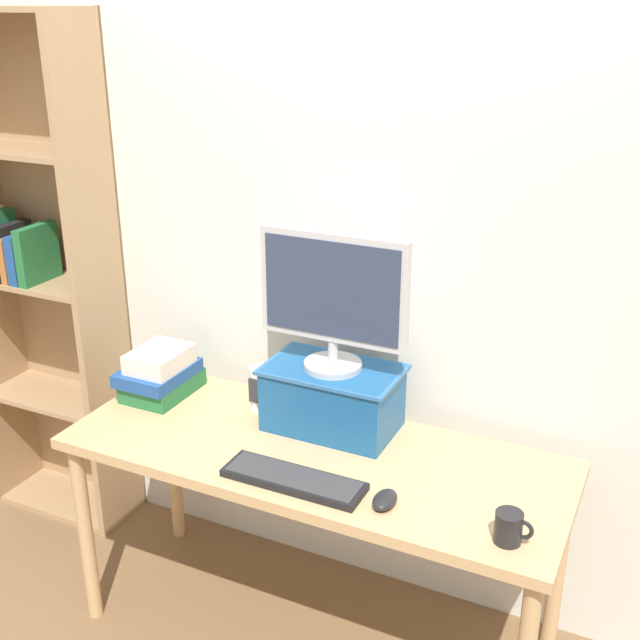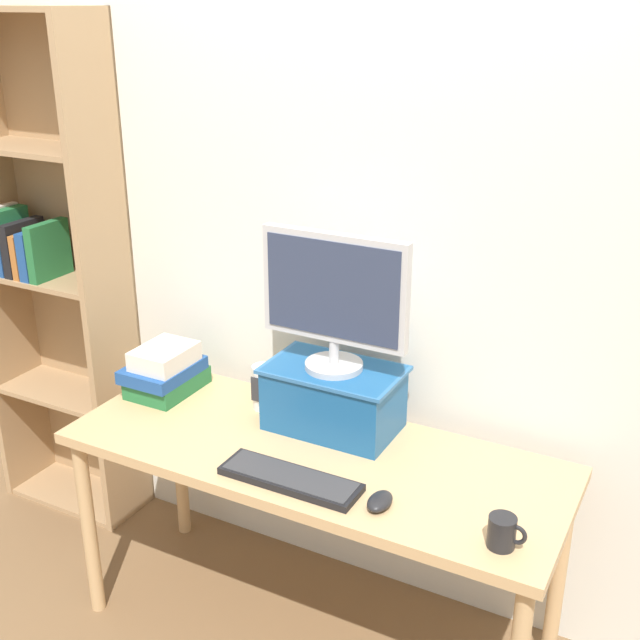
{
  "view_description": "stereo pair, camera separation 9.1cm",
  "coord_description": "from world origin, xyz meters",
  "px_view_note": "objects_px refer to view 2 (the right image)",
  "views": [
    {
      "loc": [
        0.97,
        -1.96,
        2.05
      ],
      "look_at": [
        -0.01,
        0.06,
        1.15
      ],
      "focal_mm": 45.0,
      "sensor_mm": 36.0,
      "label": 1
    },
    {
      "loc": [
        1.05,
        -1.92,
        2.05
      ],
      "look_at": [
        -0.01,
        0.06,
        1.15
      ],
      "focal_mm": 45.0,
      "sensor_mm": 36.0,
      "label": 2
    }
  ],
  "objects_px": {
    "bookshelf_unit": "(53,272)",
    "computer_mouse": "(380,501)",
    "riser_box": "(334,396)",
    "book_stack": "(165,371)",
    "desk": "(313,471)",
    "coffee_mug": "(503,532)",
    "desk_speaker": "(264,387)",
    "keyboard": "(290,479)",
    "computer_monitor": "(334,296)"
  },
  "relations": [
    {
      "from": "computer_monitor",
      "to": "desk_speaker",
      "type": "height_order",
      "value": "computer_monitor"
    },
    {
      "from": "desk",
      "to": "coffee_mug",
      "type": "distance_m",
      "value": 0.7
    },
    {
      "from": "desk",
      "to": "computer_monitor",
      "type": "distance_m",
      "value": 0.56
    },
    {
      "from": "desk",
      "to": "desk_speaker",
      "type": "xyz_separation_m",
      "value": [
        -0.28,
        0.17,
        0.16
      ]
    },
    {
      "from": "keyboard",
      "to": "coffee_mug",
      "type": "height_order",
      "value": "coffee_mug"
    },
    {
      "from": "desk",
      "to": "bookshelf_unit",
      "type": "bearing_deg",
      "value": 168.63
    },
    {
      "from": "computer_monitor",
      "to": "desk_speaker",
      "type": "bearing_deg",
      "value": 177.64
    },
    {
      "from": "computer_monitor",
      "to": "book_stack",
      "type": "xyz_separation_m",
      "value": [
        -0.65,
        -0.05,
        -0.38
      ]
    },
    {
      "from": "desk",
      "to": "coffee_mug",
      "type": "xyz_separation_m",
      "value": [
        0.66,
        -0.19,
        0.12
      ]
    },
    {
      "from": "coffee_mug",
      "to": "computer_mouse",
      "type": "bearing_deg",
      "value": 178.02
    },
    {
      "from": "desk_speaker",
      "to": "book_stack",
      "type": "bearing_deg",
      "value": -170.65
    },
    {
      "from": "desk",
      "to": "keyboard",
      "type": "distance_m",
      "value": 0.21
    },
    {
      "from": "desk_speaker",
      "to": "coffee_mug",
      "type": "bearing_deg",
      "value": -20.96
    },
    {
      "from": "keyboard",
      "to": "computer_monitor",
      "type": "bearing_deg",
      "value": 96.06
    },
    {
      "from": "riser_box",
      "to": "keyboard",
      "type": "relative_size",
      "value": 1.03
    },
    {
      "from": "book_stack",
      "to": "bookshelf_unit",
      "type": "bearing_deg",
      "value": 166.54
    },
    {
      "from": "bookshelf_unit",
      "to": "computer_mouse",
      "type": "height_order",
      "value": "bookshelf_unit"
    },
    {
      "from": "computer_monitor",
      "to": "coffee_mug",
      "type": "relative_size",
      "value": 4.78
    },
    {
      "from": "desk",
      "to": "desk_speaker",
      "type": "bearing_deg",
      "value": 149.2
    },
    {
      "from": "desk",
      "to": "coffee_mug",
      "type": "relative_size",
      "value": 15.53
    },
    {
      "from": "computer_mouse",
      "to": "book_stack",
      "type": "xyz_separation_m",
      "value": [
        -0.97,
        0.29,
        0.06
      ]
    },
    {
      "from": "bookshelf_unit",
      "to": "keyboard",
      "type": "distance_m",
      "value": 1.46
    },
    {
      "from": "book_stack",
      "to": "coffee_mug",
      "type": "relative_size",
      "value": 2.77
    },
    {
      "from": "riser_box",
      "to": "bookshelf_unit",
      "type": "bearing_deg",
      "value": 175.34
    },
    {
      "from": "keyboard",
      "to": "computer_mouse",
      "type": "bearing_deg",
      "value": 2.45
    },
    {
      "from": "computer_monitor",
      "to": "desk_speaker",
      "type": "distance_m",
      "value": 0.47
    },
    {
      "from": "computer_monitor",
      "to": "book_stack",
      "type": "distance_m",
      "value": 0.76
    },
    {
      "from": "desk",
      "to": "desk_speaker",
      "type": "relative_size",
      "value": 10.15
    },
    {
      "from": "riser_box",
      "to": "coffee_mug",
      "type": "height_order",
      "value": "riser_box"
    },
    {
      "from": "computer_mouse",
      "to": "bookshelf_unit",
      "type": "bearing_deg",
      "value": 164.72
    },
    {
      "from": "computer_monitor",
      "to": "keyboard",
      "type": "relative_size",
      "value": 1.14
    },
    {
      "from": "bookshelf_unit",
      "to": "coffee_mug",
      "type": "bearing_deg",
      "value": -13.01
    },
    {
      "from": "bookshelf_unit",
      "to": "coffee_mug",
      "type": "relative_size",
      "value": 19.77
    },
    {
      "from": "riser_box",
      "to": "keyboard",
      "type": "distance_m",
      "value": 0.37
    },
    {
      "from": "desk",
      "to": "computer_mouse",
      "type": "height_order",
      "value": "computer_mouse"
    },
    {
      "from": "desk",
      "to": "bookshelf_unit",
      "type": "xyz_separation_m",
      "value": [
        -1.33,
        0.27,
        0.38
      ]
    },
    {
      "from": "bookshelf_unit",
      "to": "desk_speaker",
      "type": "height_order",
      "value": "bookshelf_unit"
    },
    {
      "from": "bookshelf_unit",
      "to": "desk",
      "type": "bearing_deg",
      "value": -11.37
    },
    {
      "from": "bookshelf_unit",
      "to": "book_stack",
      "type": "xyz_separation_m",
      "value": [
        0.67,
        -0.16,
        -0.22
      ]
    },
    {
      "from": "bookshelf_unit",
      "to": "desk_speaker",
      "type": "xyz_separation_m",
      "value": [
        1.04,
        -0.1,
        -0.23
      ]
    },
    {
      "from": "bookshelf_unit",
      "to": "keyboard",
      "type": "relative_size",
      "value": 4.73
    },
    {
      "from": "riser_box",
      "to": "keyboard",
      "type": "height_order",
      "value": "riser_box"
    },
    {
      "from": "bookshelf_unit",
      "to": "coffee_mug",
      "type": "xyz_separation_m",
      "value": [
        1.99,
        -0.46,
        -0.26
      ]
    },
    {
      "from": "book_stack",
      "to": "desk_speaker",
      "type": "height_order",
      "value": "book_stack"
    },
    {
      "from": "computer_monitor",
      "to": "coffee_mug",
      "type": "distance_m",
      "value": 0.86
    },
    {
      "from": "desk",
      "to": "computer_monitor",
      "type": "relative_size",
      "value": 3.25
    },
    {
      "from": "coffee_mug",
      "to": "desk_speaker",
      "type": "height_order",
      "value": "desk_speaker"
    },
    {
      "from": "keyboard",
      "to": "book_stack",
      "type": "distance_m",
      "value": 0.75
    },
    {
      "from": "bookshelf_unit",
      "to": "coffee_mug",
      "type": "height_order",
      "value": "bookshelf_unit"
    },
    {
      "from": "desk",
      "to": "riser_box",
      "type": "bearing_deg",
      "value": 93.28
    }
  ]
}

